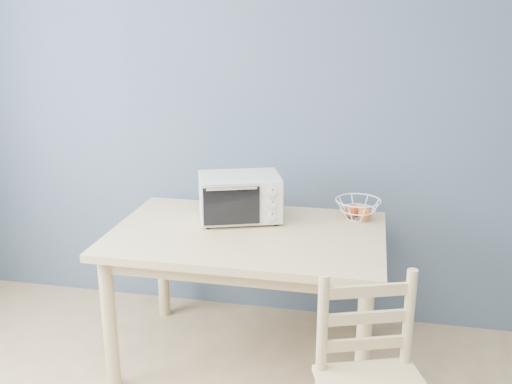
% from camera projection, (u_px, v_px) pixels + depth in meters
% --- Properties ---
extents(room, '(4.01, 4.51, 2.61)m').
position_uv_depth(room, '(59.00, 266.00, 1.23)').
color(room, tan).
rests_on(room, ground).
extents(dining_table, '(1.40, 0.90, 0.75)m').
position_uv_depth(dining_table, '(247.00, 250.00, 2.97)').
color(dining_table, '#DEC085').
rests_on(dining_table, ground).
extents(toaster_oven, '(0.50, 0.43, 0.25)m').
position_uv_depth(toaster_oven, '(237.00, 197.00, 3.06)').
color(toaster_oven, beige).
rests_on(toaster_oven, dining_table).
extents(fruit_basket, '(0.33, 0.33, 0.11)m').
position_uv_depth(fruit_basket, '(358.00, 209.00, 3.10)').
color(fruit_basket, white).
rests_on(fruit_basket, dining_table).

